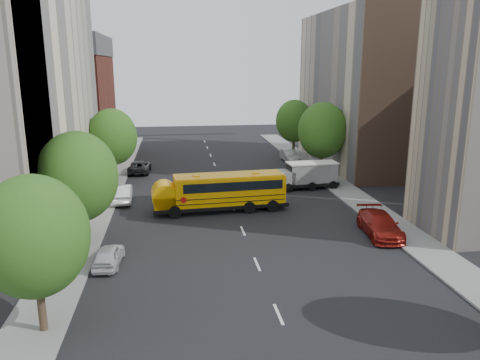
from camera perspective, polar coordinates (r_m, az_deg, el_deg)
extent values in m
plane|color=black|center=(36.58, -0.11, -5.16)|extent=(120.00, 120.00, 0.00)
cube|color=slate|center=(41.55, -17.05, -3.35)|extent=(3.00, 80.00, 0.12)
cube|color=slate|center=(44.11, 13.93, -2.15)|extent=(3.00, 80.00, 0.12)
cube|color=silver|center=(46.07, -1.83, -1.13)|extent=(0.15, 64.00, 0.01)
cube|color=beige|center=(42.41, -26.64, 9.83)|extent=(10.00, 26.00, 20.00)
cube|color=maroon|center=(63.87, -20.19, 8.15)|extent=(10.00, 15.00, 13.00)
cube|color=#C4B298|center=(58.91, 14.95, 10.56)|extent=(10.00, 22.00, 18.00)
cube|color=brown|center=(48.97, 19.97, 9.63)|extent=(10.10, 0.30, 18.00)
cylinder|color=yellow|center=(70.57, 20.64, 17.55)|extent=(1.00, 1.00, 35.00)
cylinder|color=#38281C|center=(23.67, -23.05, -13.85)|extent=(0.36, 0.36, 2.70)
ellipsoid|color=#2B4F15|center=(22.39, -23.85, -6.32)|extent=(4.80, 4.80, 5.52)
cylinder|color=#38281C|center=(32.61, -18.69, -5.65)|extent=(0.36, 0.36, 2.88)
ellipsoid|color=#2B4F15|center=(31.65, -19.18, 0.38)|extent=(5.12, 5.12, 5.89)
cylinder|color=#38281C|center=(49.77, -15.06, 1.18)|extent=(0.36, 0.36, 2.81)
ellipsoid|color=#2B4F15|center=(49.16, -15.31, 5.09)|extent=(4.99, 4.99, 5.74)
cylinder|color=#38281C|center=(51.83, 9.84, 2.03)|extent=(0.36, 0.36, 2.95)
ellipsoid|color=#2B4F15|center=(51.22, 10.01, 5.98)|extent=(5.25, 5.25, 6.04)
cylinder|color=#38281C|center=(63.17, 6.54, 4.15)|extent=(0.36, 0.36, 2.74)
ellipsoid|color=#2B4F15|center=(62.70, 6.62, 7.17)|extent=(4.86, 4.86, 5.59)
cube|color=black|center=(39.28, -2.39, -2.98)|extent=(11.35, 3.35, 0.30)
cube|color=#F09F04|center=(39.04, -1.40, -1.09)|extent=(9.16, 3.14, 2.30)
cube|color=#F09F04|center=(38.64, -9.14, -2.51)|extent=(1.96, 2.42, 1.00)
cube|color=black|center=(38.38, -7.64, -0.70)|extent=(0.66, 2.33, 1.20)
cube|color=#F09F04|center=(38.76, -1.41, 0.58)|extent=(9.14, 2.94, 0.14)
cube|color=black|center=(38.96, -1.11, -0.36)|extent=(8.36, 3.14, 0.75)
cube|color=black|center=(39.26, -1.39, -2.22)|extent=(9.16, 3.20, 0.06)
cube|color=black|center=(39.15, -1.39, -1.65)|extent=(9.16, 3.20, 0.06)
cube|color=#F09F04|center=(40.11, 5.00, -0.73)|extent=(0.33, 2.50, 2.30)
cube|color=#F09F04|center=(38.34, -5.37, 0.53)|extent=(0.64, 0.64, 0.10)
cube|color=#F09F04|center=(39.22, 1.90, 0.89)|extent=(0.64, 0.64, 0.10)
cylinder|color=#F09F04|center=(38.50, -9.17, -1.79)|extent=(2.26, 2.44, 2.10)
cylinder|color=red|center=(37.33, -6.90, -2.45)|extent=(0.50, 0.08, 0.50)
cylinder|color=black|center=(37.67, -7.93, -3.92)|extent=(1.02, 0.37, 1.00)
cylinder|color=black|center=(40.05, -8.21, -2.85)|extent=(1.02, 0.37, 1.00)
cylinder|color=black|center=(38.55, 1.16, -3.38)|extent=(1.02, 0.37, 1.00)
cylinder|color=black|center=(40.88, 0.35, -2.36)|extent=(1.02, 0.37, 1.00)
cylinder|color=black|center=(39.04, 4.02, -3.18)|extent=(1.02, 0.37, 1.00)
cylinder|color=black|center=(41.34, 3.06, -2.19)|extent=(1.02, 0.37, 1.00)
cube|color=black|center=(46.76, 8.13, -0.40)|extent=(6.25, 2.45, 0.31)
cube|color=white|center=(46.69, 8.76, 0.90)|extent=(4.82, 2.25, 1.84)
cube|color=white|center=(45.87, 5.53, 0.38)|extent=(1.56, 2.03, 1.22)
cube|color=silver|center=(46.48, 8.81, 2.07)|extent=(5.03, 2.37, 0.12)
cylinder|color=black|center=(45.14, 5.89, -0.96)|extent=(0.87, 0.31, 0.86)
cylinder|color=black|center=(47.02, 5.13, -0.34)|extent=(0.87, 0.31, 0.86)
cylinder|color=black|center=(45.93, 8.80, -0.79)|extent=(0.87, 0.31, 0.86)
cylinder|color=black|center=(47.78, 7.94, -0.19)|extent=(0.87, 0.31, 0.86)
cylinder|color=black|center=(46.76, 11.37, -0.64)|extent=(0.87, 0.31, 0.86)
cylinder|color=black|center=(48.58, 10.43, -0.06)|extent=(0.87, 0.31, 0.86)
imported|color=silver|center=(29.91, -15.74, -8.84)|extent=(1.77, 3.85, 1.28)
imported|color=silver|center=(43.05, -14.21, -1.56)|extent=(1.90, 4.87, 1.58)
imported|color=black|center=(54.26, -12.14, 1.61)|extent=(2.46, 5.05, 1.38)
imported|color=maroon|center=(35.07, 16.69, -5.23)|extent=(2.78, 5.71, 1.60)
imported|color=#373761|center=(49.57, 8.06, 0.58)|extent=(1.56, 3.81, 1.29)
imported|color=gray|center=(59.65, 6.04, 2.98)|extent=(1.67, 4.52, 1.48)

